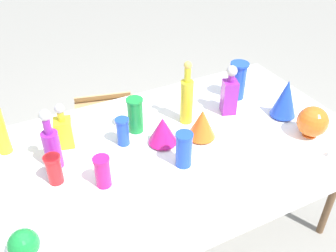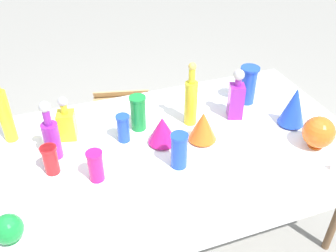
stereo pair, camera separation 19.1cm
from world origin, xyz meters
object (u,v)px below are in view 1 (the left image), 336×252
at_px(slender_vase_4, 238,79).
at_px(fluted_vase_2, 202,124).
at_px(slender_vase_5, 123,131).
at_px(tall_bottle_0, 51,145).
at_px(fluted_vase_0, 162,130).
at_px(slender_vase_0, 135,114).
at_px(cardboard_box_behind_left, 108,118).
at_px(slender_vase_3, 102,171).
at_px(round_bowl_0, 24,244).
at_px(square_decanter_1, 230,93).
at_px(square_decanter_0, 64,130).
at_px(round_bowl_1, 313,122).
at_px(slender_vase_1, 184,149).
at_px(slender_vase_2, 54,168).
at_px(tall_bottle_1, 187,98).
at_px(fluted_vase_1, 286,98).

xyz_separation_m(slender_vase_4, fluted_vase_2, (-0.41, -0.26, -0.03)).
relative_size(slender_vase_5, fluted_vase_2, 0.90).
distance_m(tall_bottle_0, fluted_vase_0, 0.55).
bearing_deg(slender_vase_0, cardboard_box_behind_left, 81.88).
bearing_deg(slender_vase_3, round_bowl_0, -149.06).
xyz_separation_m(square_decanter_1, round_bowl_0, (-1.23, -0.48, -0.06)).
bearing_deg(square_decanter_0, slender_vase_3, -77.68).
height_order(square_decanter_1, round_bowl_1, square_decanter_1).
xyz_separation_m(square_decanter_1, round_bowl_1, (0.27, -0.39, -0.04)).
bearing_deg(round_bowl_0, tall_bottle_0, 64.96).
xyz_separation_m(slender_vase_1, round_bowl_0, (-0.77, -0.19, -0.03)).
bearing_deg(square_decanter_1, slender_vase_2, -172.95).
bearing_deg(slender_vase_0, slender_vase_5, -142.56).
distance_m(slender_vase_3, round_bowl_0, 0.45).
xyz_separation_m(tall_bottle_0, fluted_vase_0, (0.54, -0.08, -0.04)).
bearing_deg(slender_vase_4, tall_bottle_1, -167.56).
xyz_separation_m(round_bowl_0, round_bowl_1, (1.49, 0.09, 0.02)).
bearing_deg(slender_vase_0, tall_bottle_0, -169.03).
height_order(slender_vase_3, round_bowl_1, round_bowl_1).
bearing_deg(square_decanter_1, fluted_vase_1, -34.46).
bearing_deg(slender_vase_0, fluted_vase_1, -17.36).
bearing_deg(square_decanter_1, slender_vase_1, -147.58).
bearing_deg(slender_vase_5, fluted_vase_0, -24.91).
bearing_deg(fluted_vase_2, fluted_vase_1, -3.81).
bearing_deg(slender_vase_3, slender_vase_0, 47.57).
height_order(tall_bottle_0, slender_vase_3, tall_bottle_0).
xyz_separation_m(slender_vase_1, fluted_vase_1, (0.71, 0.11, 0.02)).
bearing_deg(fluted_vase_0, slender_vase_5, 155.09).
height_order(tall_bottle_1, slender_vase_2, tall_bottle_1).
xyz_separation_m(slender_vase_0, slender_vase_4, (0.69, 0.04, 0.02)).
relative_size(square_decanter_0, slender_vase_1, 1.35).
bearing_deg(round_bowl_0, slender_vase_5, 39.47).
bearing_deg(round_bowl_0, round_bowl_1, 3.37).
distance_m(tall_bottle_1, square_decanter_0, 0.67).
xyz_separation_m(square_decanter_0, fluted_vase_1, (1.18, -0.30, 0.02)).
bearing_deg(slender_vase_1, slender_vase_4, 34.16).
bearing_deg(fluted_vase_0, fluted_vase_2, -14.62).
height_order(tall_bottle_1, fluted_vase_1, tall_bottle_1).
xyz_separation_m(fluted_vase_1, round_bowl_1, (0.01, -0.21, -0.03)).
bearing_deg(tall_bottle_0, slender_vase_2, -101.37).
height_order(square_decanter_1, round_bowl_0, square_decanter_1).
distance_m(tall_bottle_1, round_bowl_1, 0.68).
height_order(square_decanter_0, slender_vase_3, square_decanter_0).
bearing_deg(tall_bottle_1, square_decanter_0, 171.90).
bearing_deg(slender_vase_0, fluted_vase_2, -37.40).
bearing_deg(fluted_vase_0, tall_bottle_0, 172.08).
distance_m(slender_vase_2, round_bowl_0, 0.40).
bearing_deg(fluted_vase_2, slender_vase_0, 142.60).
height_order(slender_vase_1, slender_vase_3, slender_vase_1).
relative_size(slender_vase_1, round_bowl_1, 1.08).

